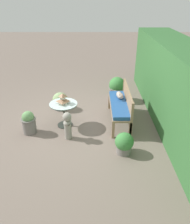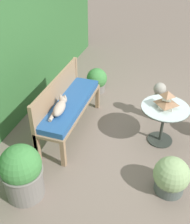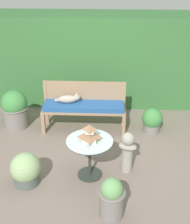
{
  "view_description": "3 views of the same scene",
  "coord_description": "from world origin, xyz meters",
  "px_view_note": "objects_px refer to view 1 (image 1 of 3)",
  "views": [
    {
      "loc": [
        4.75,
        0.46,
        2.93
      ],
      "look_at": [
        0.09,
        0.46,
        0.39
      ],
      "focal_mm": 35.0,
      "sensor_mm": 36.0,
      "label": 1
    },
    {
      "loc": [
        -3.29,
        -0.38,
        2.82
      ],
      "look_at": [
        -0.25,
        0.63,
        0.54
      ],
      "focal_mm": 45.0,
      "sensor_mm": 36.0,
      "label": 2
    },
    {
      "loc": [
        0.33,
        -4.06,
        2.99
      ],
      "look_at": [
        0.11,
        0.46,
        0.68
      ],
      "focal_mm": 50.0,
      "sensor_mm": 36.0,
      "label": 3
    }
  ],
  "objects_px": {
    "potted_plant_patio_mid": "(29,122)",
    "pagoda_birdhouse": "(63,99)",
    "potted_plant_bench_left": "(117,89)",
    "cat": "(120,95)",
    "garden_bust": "(68,124)",
    "potted_plant_table_near": "(60,101)",
    "garden_bench": "(119,106)",
    "potted_plant_bench_right": "(124,143)",
    "patio_table": "(64,108)"
  },
  "relations": [
    {
      "from": "cat",
      "to": "potted_plant_table_near",
      "type": "height_order",
      "value": "cat"
    },
    {
      "from": "cat",
      "to": "garden_bust",
      "type": "bearing_deg",
      "value": -57.18
    },
    {
      "from": "potted_plant_patio_mid",
      "to": "potted_plant_bench_right",
      "type": "bearing_deg",
      "value": 70.76
    },
    {
      "from": "cat",
      "to": "patio_table",
      "type": "relative_size",
      "value": 0.7
    },
    {
      "from": "garden_bench",
      "to": "potted_plant_table_near",
      "type": "height_order",
      "value": "garden_bench"
    },
    {
      "from": "potted_plant_bench_left",
      "to": "cat",
      "type": "bearing_deg",
      "value": -1.65
    },
    {
      "from": "cat",
      "to": "pagoda_birdhouse",
      "type": "height_order",
      "value": "pagoda_birdhouse"
    },
    {
      "from": "patio_table",
      "to": "garden_bust",
      "type": "bearing_deg",
      "value": 14.82
    },
    {
      "from": "patio_table",
      "to": "cat",
      "type": "bearing_deg",
      "value": 108.46
    },
    {
      "from": "garden_bench",
      "to": "potted_plant_patio_mid",
      "type": "relative_size",
      "value": 2.73
    },
    {
      "from": "potted_plant_bench_left",
      "to": "garden_bench",
      "type": "bearing_deg",
      "value": -2.8
    },
    {
      "from": "garden_bench",
      "to": "patio_table",
      "type": "bearing_deg",
      "value": -81.91
    },
    {
      "from": "garden_bust",
      "to": "patio_table",
      "type": "bearing_deg",
      "value": -150.15
    },
    {
      "from": "garden_bench",
      "to": "potted_plant_table_near",
      "type": "relative_size",
      "value": 3.12
    },
    {
      "from": "cat",
      "to": "pagoda_birdhouse",
      "type": "relative_size",
      "value": 1.82
    },
    {
      "from": "potted_plant_bench_right",
      "to": "patio_table",
      "type": "bearing_deg",
      "value": -128.35
    },
    {
      "from": "potted_plant_bench_left",
      "to": "potted_plant_table_near",
      "type": "relative_size",
      "value": 1.49
    },
    {
      "from": "patio_table",
      "to": "garden_bust",
      "type": "height_order",
      "value": "garden_bust"
    },
    {
      "from": "cat",
      "to": "potted_plant_bench_right",
      "type": "height_order",
      "value": "cat"
    },
    {
      "from": "pagoda_birdhouse",
      "to": "garden_bust",
      "type": "distance_m",
      "value": 0.68
    },
    {
      "from": "potted_plant_patio_mid",
      "to": "pagoda_birdhouse",
      "type": "bearing_deg",
      "value": 112.3
    },
    {
      "from": "potted_plant_table_near",
      "to": "garden_bust",
      "type": "bearing_deg",
      "value": 14.42
    },
    {
      "from": "garden_bench",
      "to": "pagoda_birdhouse",
      "type": "height_order",
      "value": "pagoda_birdhouse"
    },
    {
      "from": "garden_bench",
      "to": "patio_table",
      "type": "distance_m",
      "value": 1.38
    },
    {
      "from": "garden_bust",
      "to": "potted_plant_table_near",
      "type": "distance_m",
      "value": 1.51
    },
    {
      "from": "potted_plant_bench_right",
      "to": "potted_plant_bench_left",
      "type": "relative_size",
      "value": 0.64
    },
    {
      "from": "garden_bust",
      "to": "pagoda_birdhouse",
      "type": "bearing_deg",
      "value": -150.15
    },
    {
      "from": "garden_bust",
      "to": "potted_plant_patio_mid",
      "type": "height_order",
      "value": "garden_bust"
    },
    {
      "from": "patio_table",
      "to": "garden_bench",
      "type": "bearing_deg",
      "value": 98.09
    },
    {
      "from": "cat",
      "to": "patio_table",
      "type": "xyz_separation_m",
      "value": [
        0.47,
        -1.4,
        -0.14
      ]
    },
    {
      "from": "cat",
      "to": "garden_bust",
      "type": "height_order",
      "value": "cat"
    },
    {
      "from": "potted_plant_bench_right",
      "to": "potted_plant_patio_mid",
      "type": "height_order",
      "value": "potted_plant_patio_mid"
    },
    {
      "from": "pagoda_birdhouse",
      "to": "potted_plant_patio_mid",
      "type": "height_order",
      "value": "pagoda_birdhouse"
    },
    {
      "from": "cat",
      "to": "potted_plant_bench_right",
      "type": "bearing_deg",
      "value": -8.04
    },
    {
      "from": "garden_bust",
      "to": "garden_bench",
      "type": "bearing_deg",
      "value": 136.74
    },
    {
      "from": "garden_bust",
      "to": "potted_plant_table_near",
      "type": "xyz_separation_m",
      "value": [
        -1.46,
        -0.38,
        -0.14
      ]
    },
    {
      "from": "cat",
      "to": "garden_bust",
      "type": "xyz_separation_m",
      "value": [
        1.02,
        -1.25,
        -0.25
      ]
    },
    {
      "from": "patio_table",
      "to": "potted_plant_table_near",
      "type": "xyz_separation_m",
      "value": [
        -0.9,
        -0.23,
        -0.25
      ]
    },
    {
      "from": "potted_plant_bench_left",
      "to": "patio_table",
      "type": "bearing_deg",
      "value": -43.44
    },
    {
      "from": "potted_plant_bench_right",
      "to": "cat",
      "type": "bearing_deg",
      "value": 178.46
    },
    {
      "from": "potted_plant_bench_right",
      "to": "pagoda_birdhouse",
      "type": "bearing_deg",
      "value": -128.35
    },
    {
      "from": "garden_bust",
      "to": "potted_plant_bench_right",
      "type": "distance_m",
      "value": 1.32
    },
    {
      "from": "garden_bench",
      "to": "patio_table",
      "type": "xyz_separation_m",
      "value": [
        0.19,
        -1.36,
        0.03
      ]
    },
    {
      "from": "cat",
      "to": "potted_plant_bench_right",
      "type": "xyz_separation_m",
      "value": [
        1.54,
        -0.04,
        -0.39
      ]
    },
    {
      "from": "pagoda_birdhouse",
      "to": "potted_plant_bench_left",
      "type": "distance_m",
      "value": 2.11
    },
    {
      "from": "cat",
      "to": "potted_plant_patio_mid",
      "type": "bearing_deg",
      "value": -76.63
    },
    {
      "from": "potted_plant_bench_right",
      "to": "potted_plant_table_near",
      "type": "bearing_deg",
      "value": -141.27
    },
    {
      "from": "garden_bench",
      "to": "garden_bust",
      "type": "bearing_deg",
      "value": -58.29
    },
    {
      "from": "potted_plant_table_near",
      "to": "cat",
      "type": "bearing_deg",
      "value": 75.01
    },
    {
      "from": "garden_bench",
      "to": "cat",
      "type": "relative_size",
      "value": 3.22
    }
  ]
}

